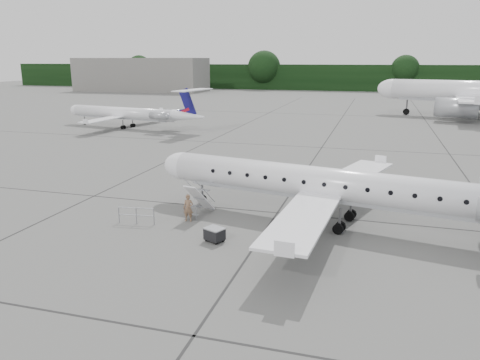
% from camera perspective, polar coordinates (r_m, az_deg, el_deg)
% --- Properties ---
extents(ground, '(320.00, 320.00, 0.00)m').
position_cam_1_polar(ground, '(24.79, 13.31, -8.69)').
color(ground, '#60605D').
rests_on(ground, ground).
extents(treeline, '(260.00, 4.00, 8.00)m').
position_cam_1_polar(treeline, '(152.95, 16.41, 11.83)').
color(treeline, black).
rests_on(treeline, ground).
extents(terminal_building, '(40.00, 14.00, 10.00)m').
position_cam_1_polar(terminal_building, '(150.62, -11.97, 12.45)').
color(terminal_building, slate).
rests_on(terminal_building, ground).
extents(main_regional_jet, '(29.80, 23.90, 6.83)m').
position_cam_1_polar(main_regional_jet, '(27.83, 11.14, 1.38)').
color(main_regional_jet, white).
rests_on(main_regional_jet, ground).
extents(airstair, '(1.28, 2.47, 2.14)m').
position_cam_1_polar(airstair, '(29.61, -4.92, -2.29)').
color(airstair, white).
rests_on(airstair, ground).
extents(passenger, '(0.66, 0.49, 1.68)m').
position_cam_1_polar(passenger, '(28.62, -6.33, -3.41)').
color(passenger, brown).
rests_on(passenger, ground).
extents(safety_railing, '(2.19, 0.36, 1.00)m').
position_cam_1_polar(safety_railing, '(28.77, -12.52, -4.30)').
color(safety_railing, gray).
rests_on(safety_railing, ground).
extents(baggage_cart, '(1.19, 1.10, 0.83)m').
position_cam_1_polar(baggage_cart, '(25.52, -3.12, -6.61)').
color(baggage_cart, black).
rests_on(baggage_cart, ground).
extents(bg_narrowbody, '(39.18, 31.88, 12.40)m').
position_cam_1_polar(bg_narrowbody, '(87.78, 27.03, 10.74)').
color(bg_narrowbody, white).
rests_on(bg_narrowbody, ground).
extents(bg_regional_left, '(24.92, 19.87, 5.87)m').
position_cam_1_polar(bg_regional_left, '(69.82, -14.14, 8.59)').
color(bg_regional_left, white).
rests_on(bg_regional_left, ground).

